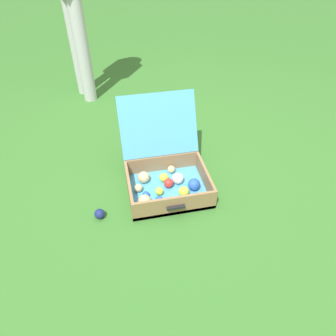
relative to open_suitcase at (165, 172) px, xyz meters
name	(u,v)px	position (x,y,z in m)	size (l,w,h in m)	color
ground_plane	(174,188)	(0.05, -0.04, -0.11)	(16.00, 16.00, 0.00)	#336B28
open_suitcase	(165,172)	(0.00, 0.00, 0.00)	(0.52, 0.65, 0.52)	#4799C6
stray_ball_on_grass	(100,214)	(-0.45, -0.20, -0.08)	(0.06, 0.06, 0.06)	navy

